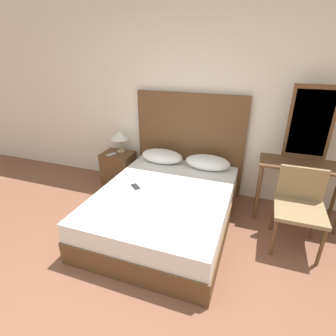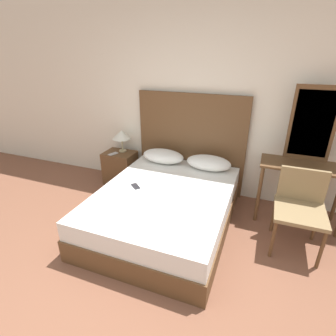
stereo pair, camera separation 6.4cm
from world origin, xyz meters
TOP-DOWN VIEW (x-y plane):
  - ground_plane at (0.00, 0.00)m, footprint 16.00×16.00m
  - wall_back at (0.00, 2.55)m, footprint 10.00×0.06m
  - bed at (-0.05, 1.46)m, footprint 1.51×1.97m
  - headboard at (-0.05, 2.47)m, footprint 1.59×0.05m
  - pillow_left at (-0.39, 2.23)m, footprint 0.62×0.33m
  - pillow_right at (0.29, 2.23)m, footprint 0.62×0.33m
  - phone_on_bed at (-0.42, 1.42)m, footprint 0.16×0.15m
  - nightstand at (-1.14, 2.25)m, footprint 0.48×0.36m
  - table_lamp at (-1.12, 2.32)m, footprint 0.29×0.29m
  - phone_on_nightstand at (-1.19, 2.16)m, footprint 0.12×0.17m
  - vanity_desk at (1.44, 2.13)m, footprint 0.99×0.43m
  - vanity_mirror at (1.44, 2.32)m, footprint 0.49×0.03m
  - chair at (1.41, 1.65)m, footprint 0.50×0.52m

SIDE VIEW (x-z plane):
  - ground_plane at x=0.00m, z-range 0.00..0.00m
  - bed at x=-0.05m, z-range 0.00..0.48m
  - nightstand at x=-1.14m, z-range 0.00..0.52m
  - phone_on_bed at x=-0.42m, z-range 0.48..0.49m
  - chair at x=1.41m, z-range 0.08..0.93m
  - phone_on_nightstand at x=-1.19m, z-range 0.52..0.53m
  - pillow_left at x=-0.39m, z-range 0.48..0.68m
  - pillow_right at x=0.29m, z-range 0.48..0.68m
  - vanity_desk at x=1.44m, z-range 0.24..1.01m
  - headboard at x=-0.05m, z-range 0.00..1.46m
  - table_lamp at x=-1.12m, z-range 0.62..0.96m
  - vanity_mirror at x=1.44m, z-range 0.77..1.65m
  - wall_back at x=0.00m, z-range 0.00..2.70m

